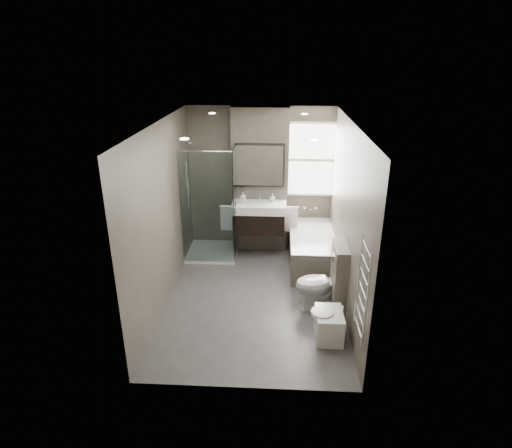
# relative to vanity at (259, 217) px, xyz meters

# --- Properties ---
(room) EXTENTS (2.70, 3.90, 2.70)m
(room) POSITION_rel_vanity_xyz_m (0.00, -1.43, 0.56)
(room) COLOR #4A4644
(room) RESTS_ON ground
(vanity_pier) EXTENTS (1.00, 0.25, 2.60)m
(vanity_pier) POSITION_rel_vanity_xyz_m (0.00, 0.35, 0.56)
(vanity_pier) COLOR #564F44
(vanity_pier) RESTS_ON ground
(vanity) EXTENTS (0.95, 0.47, 0.66)m
(vanity) POSITION_rel_vanity_xyz_m (0.00, 0.00, 0.00)
(vanity) COLOR black
(vanity) RESTS_ON vanity_pier
(mirror_cabinet) EXTENTS (0.86, 0.08, 0.76)m
(mirror_cabinet) POSITION_rel_vanity_xyz_m (0.00, 0.19, 0.89)
(mirror_cabinet) COLOR black
(mirror_cabinet) RESTS_ON vanity_pier
(towel_left) EXTENTS (0.24, 0.06, 0.44)m
(towel_left) POSITION_rel_vanity_xyz_m (-0.56, -0.02, -0.02)
(towel_left) COLOR silver
(towel_left) RESTS_ON vanity_pier
(towel_right) EXTENTS (0.24, 0.06, 0.44)m
(towel_right) POSITION_rel_vanity_xyz_m (0.56, -0.02, -0.02)
(towel_right) COLOR silver
(towel_right) RESTS_ON vanity_pier
(shower_enclosure) EXTENTS (0.90, 0.90, 2.00)m
(shower_enclosure) POSITION_rel_vanity_xyz_m (-0.75, -0.08, -0.25)
(shower_enclosure) COLOR white
(shower_enclosure) RESTS_ON ground
(bathtub) EXTENTS (0.75, 1.60, 0.57)m
(bathtub) POSITION_rel_vanity_xyz_m (0.92, -0.33, -0.43)
(bathtub) COLOR #564F44
(bathtub) RESTS_ON ground
(window) EXTENTS (0.98, 0.06, 1.33)m
(window) POSITION_rel_vanity_xyz_m (0.90, 0.45, 0.93)
(window) COLOR white
(window) RESTS_ON room
(toilet) EXTENTS (0.80, 0.56, 0.74)m
(toilet) POSITION_rel_vanity_xyz_m (0.97, -1.63, -0.37)
(toilet) COLOR white
(toilet) RESTS_ON ground
(cistern_box) EXTENTS (0.19, 0.55, 1.00)m
(cistern_box) POSITION_rel_vanity_xyz_m (1.21, -1.68, -0.24)
(cistern_box) COLOR #564F44
(cistern_box) RESTS_ON ground
(bidet) EXTENTS (0.41, 0.48, 0.50)m
(bidet) POSITION_rel_vanity_xyz_m (1.01, -2.37, -0.54)
(bidet) COLOR white
(bidet) RESTS_ON ground
(towel_radiator) EXTENTS (0.03, 0.49, 1.10)m
(towel_radiator) POSITION_rel_vanity_xyz_m (1.25, -3.03, 0.38)
(towel_radiator) COLOR silver
(towel_radiator) RESTS_ON room
(soap_bottle_a) EXTENTS (0.08, 0.09, 0.19)m
(soap_bottle_a) POSITION_rel_vanity_xyz_m (-0.28, 0.02, 0.35)
(soap_bottle_a) COLOR white
(soap_bottle_a) RESTS_ON vanity
(soap_bottle_b) EXTENTS (0.11, 0.11, 0.14)m
(soap_bottle_b) POSITION_rel_vanity_xyz_m (0.23, 0.11, 0.33)
(soap_bottle_b) COLOR white
(soap_bottle_b) RESTS_ON vanity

